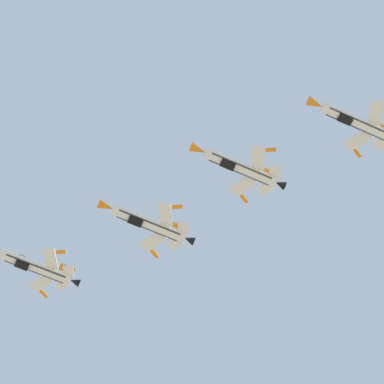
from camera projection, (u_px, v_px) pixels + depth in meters
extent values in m
cylinder|color=white|center=(36.00, 267.00, 116.19)|extent=(10.27, 9.03, 1.70)
cube|color=#383D47|center=(35.00, 268.00, 115.79)|extent=(8.67, 7.64, 0.68)
cone|color=black|center=(75.00, 282.00, 117.10)|extent=(2.10, 2.07, 1.36)
ellipsoid|color=#192333|center=(22.00, 259.00, 116.38)|extent=(3.28, 3.05, 1.30)
cube|color=black|center=(22.00, 265.00, 115.20)|extent=(2.49, 2.37, 1.04)
cube|color=white|center=(51.00, 259.00, 115.07)|extent=(2.73, 4.46, 1.03)
cube|color=orange|center=(61.00, 252.00, 114.19)|extent=(1.69, 0.92, 0.35)
cube|color=white|center=(41.00, 282.00, 117.62)|extent=(4.56, 3.31, 1.03)
cube|color=orange|center=(44.00, 294.00, 118.80)|extent=(1.15, 1.70, 0.35)
cube|color=white|center=(68.00, 271.00, 116.13)|extent=(2.30, 2.61, 0.60)
cube|color=white|center=(63.00, 285.00, 117.62)|extent=(2.73, 2.53, 0.60)
cube|color=orange|center=(66.00, 271.00, 118.39)|extent=(2.45, 2.22, 2.59)
cylinder|color=white|center=(149.00, 224.00, 110.45)|extent=(10.27, 9.03, 1.70)
cube|color=#383D47|center=(149.00, 225.00, 110.04)|extent=(8.67, 7.63, 0.63)
cone|color=orange|center=(106.00, 206.00, 109.48)|extent=(2.84, 2.74, 1.56)
cone|color=black|center=(189.00, 240.00, 111.36)|extent=(2.10, 2.07, 1.36)
ellipsoid|color=#192333|center=(134.00, 215.00, 110.65)|extent=(3.26, 3.03, 1.27)
cube|color=black|center=(135.00, 221.00, 109.45)|extent=(2.47, 2.35, 1.01)
cube|color=white|center=(166.00, 215.00, 109.40)|extent=(2.73, 4.48, 0.90)
cube|color=orange|center=(177.00, 207.00, 108.58)|extent=(1.68, 0.91, 0.33)
cube|color=white|center=(153.00, 241.00, 111.81)|extent=(4.58, 3.32, 0.90)
cube|color=orange|center=(155.00, 254.00, 112.92)|extent=(1.14, 1.70, 0.33)
cube|color=white|center=(183.00, 228.00, 110.43)|extent=(2.30, 2.62, 0.52)
cube|color=white|center=(175.00, 243.00, 111.84)|extent=(2.74, 2.53, 0.52)
cube|color=orange|center=(178.00, 229.00, 112.68)|extent=(2.39, 2.16, 2.60)
cylinder|color=white|center=(241.00, 167.00, 109.84)|extent=(10.27, 9.03, 1.70)
cube|color=#383D47|center=(240.00, 169.00, 109.43)|extent=(8.67, 7.64, 0.66)
cone|color=orange|center=(198.00, 150.00, 108.87)|extent=(2.84, 2.74, 1.56)
cone|color=black|center=(280.00, 184.00, 110.75)|extent=(2.10, 2.07, 1.36)
ellipsoid|color=#192333|center=(225.00, 159.00, 110.04)|extent=(3.27, 3.04, 1.28)
cube|color=black|center=(228.00, 164.00, 108.84)|extent=(2.48, 2.36, 1.03)
cube|color=white|center=(258.00, 158.00, 108.75)|extent=(2.73, 4.47, 0.97)
cube|color=orange|center=(271.00, 150.00, 107.91)|extent=(1.69, 0.92, 0.34)
cube|color=white|center=(243.00, 185.00, 111.24)|extent=(4.57, 3.32, 0.97)
cube|color=orange|center=(244.00, 199.00, 112.38)|extent=(1.15, 1.70, 0.34)
cube|color=white|center=(275.00, 172.00, 109.80)|extent=(2.30, 2.61, 0.56)
cube|color=white|center=(266.00, 188.00, 111.25)|extent=(2.73, 2.53, 0.56)
cube|color=orange|center=(268.00, 174.00, 112.06)|extent=(2.42, 2.19, 2.59)
cylinder|color=white|center=(357.00, 122.00, 109.50)|extent=(10.27, 9.03, 1.70)
cube|color=#383D47|center=(357.00, 124.00, 109.11)|extent=(8.68, 7.64, 0.78)
cone|color=orange|center=(315.00, 104.00, 108.53)|extent=(2.84, 2.74, 1.56)
ellipsoid|color=#192333|center=(341.00, 113.00, 109.66)|extent=(3.32, 3.10, 1.36)
cube|color=black|center=(345.00, 119.00, 108.54)|extent=(2.51, 2.40, 1.11)
cube|color=white|center=(376.00, 113.00, 108.20)|extent=(2.72, 4.40, 1.35)
cube|color=white|center=(358.00, 140.00, 111.11)|extent=(4.50, 3.29, 1.35)
cube|color=orange|center=(358.00, 153.00, 112.43)|extent=(1.16, 1.71, 0.39)
cube|color=white|center=(381.00, 143.00, 111.03)|extent=(2.70, 2.51, 0.76)
cube|color=orange|center=(383.00, 129.00, 111.63)|extent=(2.58, 2.37, 2.55)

